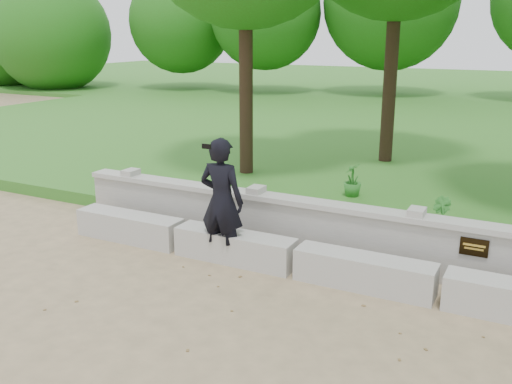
% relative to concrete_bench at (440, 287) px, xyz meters
% --- Properties ---
extents(ground, '(80.00, 80.00, 0.00)m').
position_rel_concrete_bench_xyz_m(ground, '(-0.00, -1.90, -0.22)').
color(ground, tan).
rests_on(ground, ground).
extents(lawn, '(40.00, 22.00, 0.25)m').
position_rel_concrete_bench_xyz_m(lawn, '(-0.00, 12.10, -0.10)').
color(lawn, '#3A6F23').
rests_on(lawn, ground).
extents(concrete_bench, '(11.90, 0.45, 0.45)m').
position_rel_concrete_bench_xyz_m(concrete_bench, '(0.00, 0.00, 0.00)').
color(concrete_bench, '#B7B5AD').
rests_on(concrete_bench, ground).
extents(parapet_wall, '(12.50, 0.35, 0.90)m').
position_rel_concrete_bench_xyz_m(parapet_wall, '(0.00, 0.70, 0.24)').
color(parapet_wall, '#ACAAA2').
rests_on(parapet_wall, ground).
extents(man_main, '(0.70, 0.63, 1.90)m').
position_rel_concrete_bench_xyz_m(man_main, '(-3.16, -0.10, 0.73)').
color(man_main, black).
rests_on(man_main, ground).
extents(shrub_a, '(0.43, 0.41, 0.68)m').
position_rel_concrete_bench_xyz_m(shrub_a, '(-4.39, 2.17, 0.36)').
color(shrub_a, '#2D7628').
rests_on(shrub_a, lawn).
extents(shrub_b, '(0.44, 0.44, 0.62)m').
position_rel_concrete_bench_xyz_m(shrub_b, '(-0.35, 1.87, 0.34)').
color(shrub_b, '#2D7628').
rests_on(shrub_b, lawn).
extents(shrub_d, '(0.36, 0.40, 0.65)m').
position_rel_concrete_bench_xyz_m(shrub_d, '(-2.28, 3.39, 0.35)').
color(shrub_d, '#2D7628').
rests_on(shrub_d, lawn).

